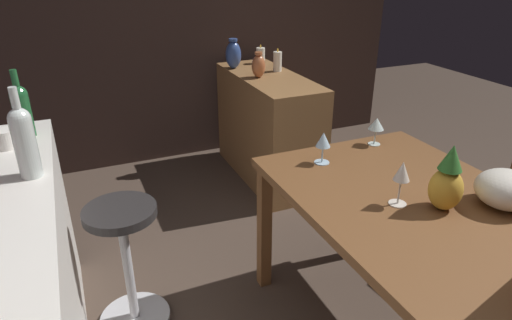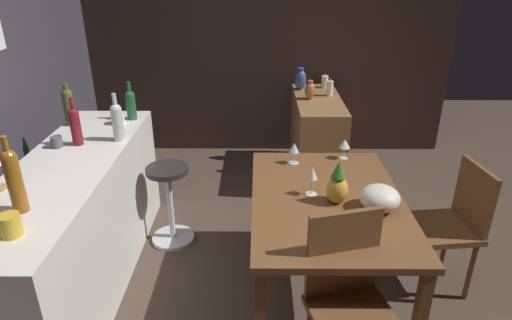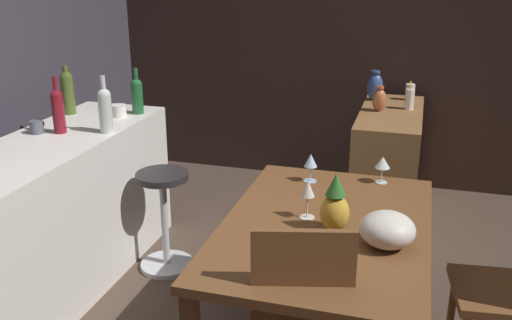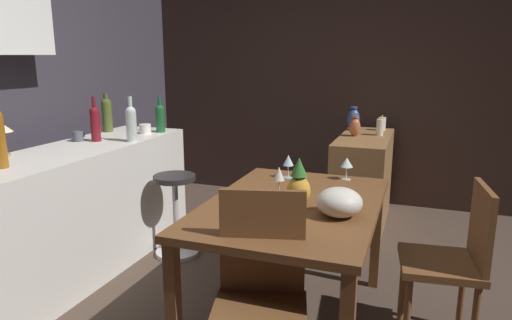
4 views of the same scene
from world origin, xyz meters
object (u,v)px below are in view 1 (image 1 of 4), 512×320
(sideboard_cabinet, at_px, (268,128))
(wine_glass_right, at_px, (376,124))
(wine_glass_left, at_px, (323,141))
(wine_glass_center, at_px, (402,173))
(bar_stool, at_px, (127,264))
(vase_ceramic_blue, at_px, (233,54))
(cup_white, at_px, (5,139))
(vase_copper, at_px, (259,66))
(pillar_candle_short, at_px, (277,62))
(wine_bottle_green, at_px, (22,108))
(fruit_bowl, at_px, (506,189))
(pillar_candle_tall, at_px, (261,56))
(dining_table, at_px, (420,221))
(pineapple_centerpiece, at_px, (447,182))
(wine_bottle_clear, at_px, (24,139))

(sideboard_cabinet, xyz_separation_m, wine_glass_right, (-1.23, -0.03, 0.44))
(wine_glass_left, relative_size, wine_glass_center, 0.84)
(wine_glass_left, height_order, wine_glass_center, wine_glass_center)
(bar_stool, relative_size, vase_ceramic_blue, 2.81)
(sideboard_cabinet, bearing_deg, cup_white, 119.78)
(wine_glass_left, relative_size, vase_copper, 0.84)
(pillar_candle_short, height_order, vase_ceramic_blue, vase_ceramic_blue)
(bar_stool, distance_m, cup_white, 0.76)
(wine_bottle_green, distance_m, vase_ceramic_blue, 1.85)
(fruit_bowl, xyz_separation_m, pillar_candle_tall, (2.34, -0.00, 0.07))
(dining_table, bearing_deg, vase_ceramic_blue, -0.31)
(fruit_bowl, distance_m, vase_copper, 1.94)
(wine_glass_right, bearing_deg, pillar_candle_tall, -2.79)
(pineapple_centerpiece, distance_m, cup_white, 1.79)
(wine_bottle_green, xyz_separation_m, pillar_candle_tall, (1.24, -1.69, -0.15))
(dining_table, height_order, pillar_candle_tall, pillar_candle_tall)
(wine_bottle_clear, xyz_separation_m, pillar_candle_tall, (1.68, -1.67, -0.16))
(dining_table, xyz_separation_m, vase_ceramic_blue, (2.13, -0.01, 0.27))
(wine_glass_left, distance_m, pineapple_centerpiece, 0.59)
(wine_glass_left, relative_size, wine_glass_right, 1.06)
(pillar_candle_tall, height_order, vase_copper, vase_copper)
(wine_bottle_green, bearing_deg, dining_table, -124.37)
(dining_table, bearing_deg, wine_glass_left, 19.04)
(wine_glass_right, xyz_separation_m, pineapple_centerpiece, (-0.63, 0.15, 0.00))
(wine_bottle_clear, distance_m, pillar_candle_short, 2.17)
(pillar_candle_tall, bearing_deg, dining_table, 172.86)
(sideboard_cabinet, height_order, fruit_bowl, fruit_bowl)
(dining_table, distance_m, vase_ceramic_blue, 2.15)
(dining_table, distance_m, wine_glass_right, 0.64)
(cup_white, bearing_deg, sideboard_cabinet, -60.22)
(wine_glass_left, bearing_deg, wine_glass_center, -170.60)
(wine_bottle_clear, bearing_deg, pineapple_centerpiece, -112.08)
(wine_bottle_green, bearing_deg, pillar_candle_tall, -53.82)
(pineapple_centerpiece, distance_m, pillar_candle_tall, 2.28)
(wine_glass_left, height_order, pillar_candle_tall, pillar_candle_tall)
(wine_glass_left, xyz_separation_m, pillar_candle_tall, (1.72, -0.45, 0.03))
(sideboard_cabinet, xyz_separation_m, pillar_candle_tall, (0.40, -0.11, 0.47))
(wine_glass_center, xyz_separation_m, wine_bottle_clear, (0.49, 1.30, 0.17))
(bar_stool, distance_m, vase_ceramic_blue, 1.97)
(sideboard_cabinet, distance_m, pineapple_centerpiece, 1.92)
(wine_glass_left, height_order, pillar_candle_short, pillar_candle_short)
(wine_bottle_green, bearing_deg, fruit_bowl, -123.15)
(wine_bottle_green, bearing_deg, bar_stool, -137.78)
(bar_stool, height_order, vase_copper, vase_copper)
(cup_white, bearing_deg, wine_glass_right, -99.52)
(sideboard_cabinet, height_order, pillar_candle_short, pillar_candle_short)
(pillar_candle_tall, bearing_deg, sideboard_cabinet, 164.50)
(bar_stool, xyz_separation_m, vase_copper, (1.17, -1.17, 0.56))
(fruit_bowl, relative_size, vase_ceramic_blue, 1.01)
(sideboard_cabinet, xyz_separation_m, vase_ceramic_blue, (0.32, 0.15, 0.52))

